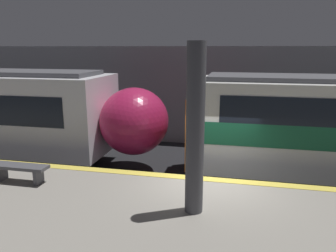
{
  "coord_description": "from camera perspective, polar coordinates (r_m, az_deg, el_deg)",
  "views": [
    {
      "loc": [
        0.62,
        -8.12,
        4.45
      ],
      "look_at": [
        -1.38,
        1.08,
        2.18
      ],
      "focal_mm": 35.0,
      "sensor_mm": 36.0,
      "label": 1
    }
  ],
  "objects": [
    {
      "name": "platform",
      "position": [
        6.86,
        5.23,
        -21.07
      ],
      "size": [
        40.0,
        5.01,
        1.13
      ],
      "color": "gray",
      "rests_on": "ground"
    },
    {
      "name": "support_pillar_near",
      "position": [
        6.47,
        4.75,
        -0.85
      ],
      "size": [
        0.37,
        0.37,
        3.45
      ],
      "color": "#47474C",
      "rests_on": "platform"
    },
    {
      "name": "ground_plane",
      "position": [
        9.28,
        7.15,
        -15.25
      ],
      "size": [
        120.0,
        120.0,
        0.0
      ],
      "primitive_type": "plane",
      "color": "black"
    },
    {
      "name": "platform_bench",
      "position": [
        9.13,
        -24.46,
        -6.86
      ],
      "size": [
        1.5,
        0.4,
        0.45
      ],
      "color": "#4C4C51",
      "rests_on": "platform"
    },
    {
      "name": "station_rear_barrier",
      "position": [
        15.11,
        9.81,
        4.97
      ],
      "size": [
        50.0,
        0.15,
        4.51
      ],
      "color": "gray",
      "rests_on": "ground"
    }
  ]
}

